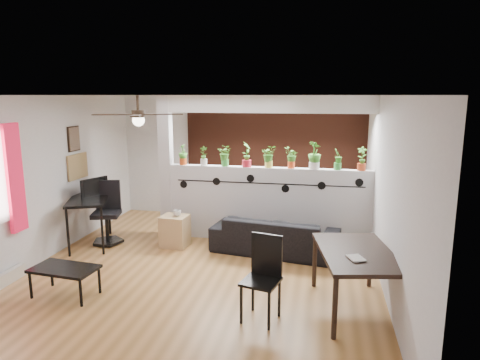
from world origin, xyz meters
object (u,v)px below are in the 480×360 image
Objects in this scene: cube_shelf at (175,231)px; folding_chair at (264,270)px; potted_plant_5 at (291,157)px; potted_plant_7 at (338,158)px; cup at (177,213)px; dining_table at (356,257)px; potted_plant_1 at (204,155)px; potted_plant_3 at (247,154)px; coffee_table at (64,270)px; potted_plant_8 at (362,158)px; potted_plant_4 at (269,156)px; potted_plant_0 at (183,154)px; sofa at (275,236)px; ceiling_fan at (138,116)px; potted_plant_6 at (315,154)px; computer_desk at (89,202)px; office_chair at (107,217)px; potted_plant_2 at (225,155)px.

folding_chair is (1.86, -2.11, 0.32)m from cube_shelf.
potted_plant_7 is (0.79, 0.00, -0.00)m from potted_plant_5.
cup is 3.36m from dining_table.
potted_plant_3 reaches higher than potted_plant_1.
potted_plant_8 is at bearing 34.59° from coffee_table.
potted_plant_4 is at bearing 180.00° from potted_plant_8.
sofa is at bearing -17.71° from potted_plant_0.
coffee_table is (-2.52, -2.13, 0.06)m from sofa.
cup is at bearing -158.10° from potted_plant_4.
potted_plant_8 reaches higher than potted_plant_0.
potted_plant_1 is (0.42, 1.80, -0.77)m from ceiling_fan.
ceiling_fan is 3.08m from potted_plant_6.
cube_shelf is (-1.16, -0.61, -1.31)m from potted_plant_3.
potted_plant_7 is at bearing 10.79° from computer_desk.
potted_plant_8 is 4.56m from office_chair.
potted_plant_5 is 0.19× the size of sofa.
cube_shelf is at bearing 131.38° from folding_chair.
potted_plant_7 reaches higher than potted_plant_1.
potted_plant_5 is at bearing 0.00° from potted_plant_4.
potted_plant_2 is 0.85× the size of potted_plant_3.
office_chair is at bearing 158.08° from dining_table.
folding_chair reaches higher than coffee_table.
sofa is at bearing 4.24° from computer_desk.
potted_plant_4 is 0.44× the size of coffee_table.
potted_plant_7 is (2.37, 0.00, 0.00)m from potted_plant_1.
potted_plant_7 is at bearing 37.49° from coffee_table.
computer_desk reaches higher than cup.
potted_plant_0 is 0.98× the size of potted_plant_4.
cup is at bearing -139.81° from potted_plant_2.
potted_plant_6 reaches higher than computer_desk.
office_chair is (-1.29, -0.05, -0.12)m from cup.
coffee_table is (-3.12, -2.69, -1.25)m from potted_plant_6.
office_chair reaches higher than coffee_table.
potted_plant_1 reaches higher than computer_desk.
potted_plant_6 is at bearing 0.00° from potted_plant_5.
office_chair is at bearing 10.39° from sofa.
potted_plant_1 is 1.98m from potted_plant_6.
sofa is (-0.99, -0.57, -1.25)m from potted_plant_7.
potted_plant_0 is 1.58m from potted_plant_4.
dining_table reaches higher than cube_shelf.
office_chair is at bearing -171.44° from potted_plant_8.
potted_plant_4 is 1.06× the size of potted_plant_5.
ceiling_fan is 2.47m from office_chair.
potted_plant_7 is (1.19, 0.00, -0.01)m from potted_plant_4.
potted_plant_6 is at bearing 14.77° from cup.
potted_plant_0 is 1.42m from cube_shelf.
potted_plant_2 is 0.43× the size of coffee_table.
potted_plant_3 is 3.31× the size of cup.
potted_plant_0 is at bearing 124.74° from folding_chair.
ceiling_fan is 2.52m from potted_plant_4.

